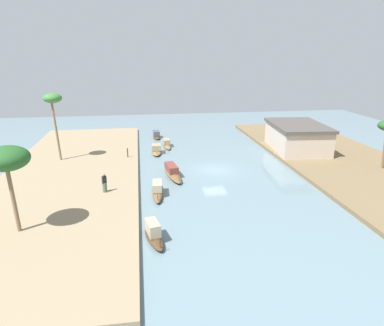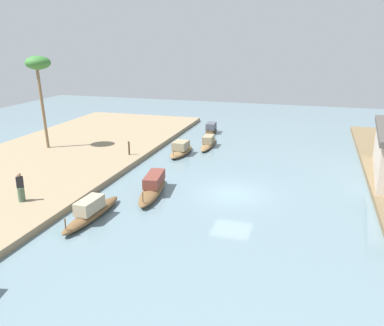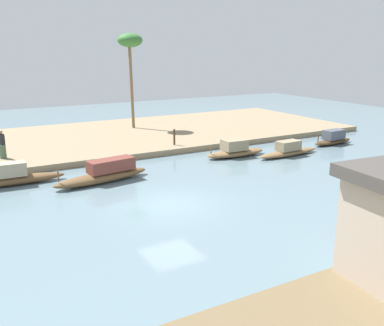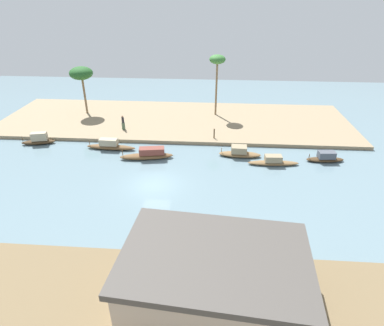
# 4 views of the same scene
# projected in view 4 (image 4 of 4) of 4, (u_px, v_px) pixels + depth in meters

# --- Properties ---
(river_water) EXTENTS (74.88, 74.88, 0.00)m
(river_water) POSITION_uv_depth(u_px,v_px,m) (154.00, 185.00, 27.90)
(river_water) COLOR slate
(river_water) RESTS_ON ground
(riverbank_left) EXTENTS (44.34, 13.80, 0.39)m
(riverbank_left) POSITION_uv_depth(u_px,v_px,m) (175.00, 120.00, 41.16)
(riverbank_left) COLOR #937F60
(riverbank_left) RESTS_ON ground
(sampan_open_hull) EXTENTS (4.31, 1.37, 1.14)m
(sampan_open_hull) POSITION_uv_depth(u_px,v_px,m) (239.00, 153.00, 32.46)
(sampan_open_hull) COLOR brown
(sampan_open_hull) RESTS_ON river_water
(sampan_with_red_awning) EXTENTS (5.48, 1.95, 1.19)m
(sampan_with_red_awning) POSITION_uv_depth(u_px,v_px,m) (148.00, 155.00, 32.01)
(sampan_with_red_awning) COLOR brown
(sampan_with_red_awning) RESTS_ON river_water
(sampan_with_tall_canopy) EXTENTS (5.40, 1.17, 1.20)m
(sampan_with_tall_canopy) POSITION_uv_depth(u_px,v_px,m) (110.00, 146.00, 33.89)
(sampan_with_tall_canopy) COLOR brown
(sampan_with_tall_canopy) RESTS_ON river_water
(sampan_upstream_small) EXTENTS (3.78, 1.26, 1.07)m
(sampan_upstream_small) POSITION_uv_depth(u_px,v_px,m) (326.00, 158.00, 31.52)
(sampan_upstream_small) COLOR #47331E
(sampan_upstream_small) RESTS_ON river_water
(sampan_downstream_large) EXTENTS (3.69, 1.66, 1.36)m
(sampan_downstream_large) POSITION_uv_depth(u_px,v_px,m) (39.00, 140.00, 35.01)
(sampan_downstream_large) COLOR #47331E
(sampan_downstream_large) RESTS_ON river_water
(sampan_foreground) EXTENTS (5.01, 1.16, 1.01)m
(sampan_foreground) POSITION_uv_depth(u_px,v_px,m) (273.00, 162.00, 30.92)
(sampan_foreground) COLOR brown
(sampan_foreground) RESTS_ON river_water
(person_on_near_bank) EXTENTS (0.54, 0.54, 1.73)m
(person_on_near_bank) POSITION_uv_depth(u_px,v_px,m) (123.00, 124.00, 37.63)
(person_on_near_bank) COLOR #4C664C
(person_on_near_bank) RESTS_ON riverbank_left
(mooring_post) EXTENTS (0.14, 0.14, 1.11)m
(mooring_post) POSITION_uv_depth(u_px,v_px,m) (214.00, 133.00, 35.48)
(mooring_post) COLOR #4C3823
(mooring_post) RESTS_ON riverbank_left
(palm_tree_left_near) EXTENTS (2.03, 2.03, 7.69)m
(palm_tree_left_near) POSITION_uv_depth(u_px,v_px,m) (217.00, 62.00, 39.30)
(palm_tree_left_near) COLOR #7F6647
(palm_tree_left_near) RESTS_ON riverbank_left
(palm_tree_left_far) EXTENTS (2.97, 2.97, 6.12)m
(palm_tree_left_far) POSITION_uv_depth(u_px,v_px,m) (81.00, 74.00, 40.57)
(palm_tree_left_far) COLOR #7F6647
(palm_tree_left_far) RESTS_ON riverbank_left
(riverside_building) EXTENTS (9.84, 7.00, 3.37)m
(riverside_building) POSITION_uv_depth(u_px,v_px,m) (214.00, 279.00, 16.24)
(riverside_building) COLOR #C6B29E
(riverside_building) RESTS_ON riverbank_right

